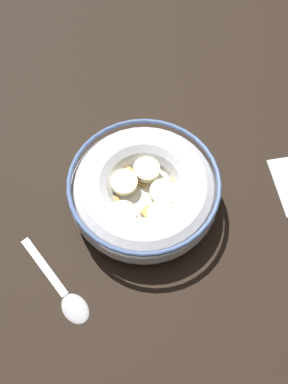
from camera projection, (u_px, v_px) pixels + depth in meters
The scene contains 3 objects.
ground_plane at pixel (144, 205), 62.17cm from camera, with size 91.95×91.95×2.00cm, color black.
cereal_bowl at pixel (144, 192), 58.44cm from camera, with size 19.58×19.58×5.93cm.
spoon at pixel (67, 297), 54.97cm from camera, with size 8.42×12.88×0.80cm.
Camera 1 is at (4.52, 26.30, 55.18)cm, focal length 41.92 mm.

